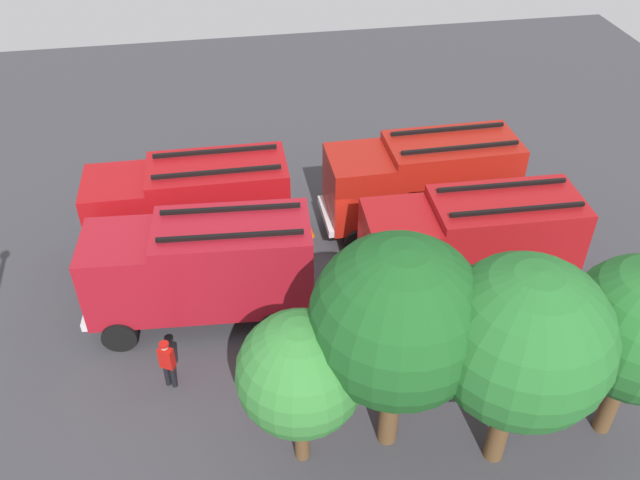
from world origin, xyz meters
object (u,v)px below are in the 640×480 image
object	(u,v)px
fire_truck_3	(201,267)
firefighter_0	(167,362)
fire_truck_0	(422,180)
fire_truck_1	(191,204)
traffic_cone_0	(309,230)
fire_truck_2	(470,241)
firefighter_1	(141,182)
tree_3	(300,374)
tree_1	(522,342)
tree_2	(398,321)

from	to	relation	value
fire_truck_3	firefighter_0	size ratio (longest dim) A/B	4.16
fire_truck_3	firefighter_0	world-z (taller)	fire_truck_3
fire_truck_3	fire_truck_0	bearing A→B (deg)	-151.95
fire_truck_1	traffic_cone_0	distance (m)	4.67
fire_truck_2	firefighter_0	distance (m)	10.38
fire_truck_2	traffic_cone_0	xyz separation A→B (m)	(4.78, -3.96, -1.85)
fire_truck_0	firefighter_1	distance (m)	11.27
firefighter_1	tree_3	world-z (taller)	tree_3
fire_truck_0	firefighter_1	xyz separation A→B (m)	(10.63, -3.53, -1.17)
fire_truck_1	tree_3	distance (m)	9.79
traffic_cone_0	fire_truck_1	bearing A→B (deg)	3.02
fire_truck_3	tree_3	world-z (taller)	tree_3
firefighter_0	tree_1	world-z (taller)	tree_1
fire_truck_3	tree_2	xyz separation A→B (m)	(-4.70, 5.68, 2.35)
fire_truck_2	tree_3	xyz separation A→B (m)	(6.49, 5.64, 1.14)
tree_1	fire_truck_1	bearing A→B (deg)	-53.15
fire_truck_3	tree_1	bearing A→B (deg)	141.96
fire_truck_3	fire_truck_2	bearing A→B (deg)	-177.21
fire_truck_3	tree_2	bearing A→B (deg)	133.73
firefighter_0	tree_1	xyz separation A→B (m)	(-8.58, 3.91, 3.39)
fire_truck_0	fire_truck_3	xyz separation A→B (m)	(8.29, 3.68, 0.00)
tree_3	firefighter_1	bearing A→B (deg)	-70.36
tree_3	traffic_cone_0	bearing A→B (deg)	-100.07
fire_truck_0	tree_2	distance (m)	10.29
fire_truck_2	traffic_cone_0	world-z (taller)	fire_truck_2
fire_truck_1	fire_truck_2	xyz separation A→B (m)	(-9.07, 3.74, 0.00)
fire_truck_1	fire_truck_3	bearing A→B (deg)	94.84
fire_truck_2	tree_1	bearing A→B (deg)	79.41
fire_truck_3	firefighter_0	bearing A→B (deg)	71.04
firefighter_0	firefighter_1	xyz separation A→B (m)	(1.16, -9.99, -0.01)
firefighter_0	fire_truck_2	bearing A→B (deg)	-47.22
fire_truck_1	tree_3	size ratio (longest dim) A/B	1.47
fire_truck_2	firefighter_1	bearing A→B (deg)	-32.02
firefighter_1	tree_2	world-z (taller)	tree_2
fire_truck_3	tree_3	xyz separation A→B (m)	(-2.31, 5.85, 1.14)
tree_2	fire_truck_2	bearing A→B (deg)	-126.84
firefighter_1	traffic_cone_0	world-z (taller)	firefighter_1
fire_truck_2	tree_2	world-z (taller)	tree_2
firefighter_0	tree_2	xyz separation A→B (m)	(-5.88, 2.90, 3.51)
tree_3	fire_truck_0	bearing A→B (deg)	-122.09
traffic_cone_0	fire_truck_0	bearing A→B (deg)	178.94
fire_truck_2	traffic_cone_0	distance (m)	6.48
fire_truck_3	fire_truck_1	bearing A→B (deg)	-81.60
fire_truck_0	firefighter_0	world-z (taller)	fire_truck_0
tree_2	traffic_cone_0	size ratio (longest dim) A/B	10.98
fire_truck_2	firefighter_1	world-z (taller)	fire_truck_2
fire_truck_0	tree_2	world-z (taller)	tree_2
fire_truck_1	tree_1	xyz separation A→B (m)	(-7.66, 10.23, 2.23)
firefighter_0	traffic_cone_0	world-z (taller)	firefighter_0
tree_1	traffic_cone_0	bearing A→B (deg)	-72.09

